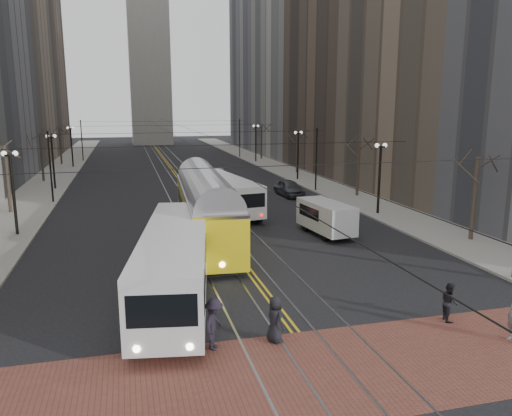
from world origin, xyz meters
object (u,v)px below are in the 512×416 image
cargo_van (326,219)px  pedestrian_a (275,319)px  sedan_grey (289,188)px  sedan_silver (216,176)px  rear_bus (226,195)px  pedestrian_d (214,324)px  pedestrian_c (449,302)px  streetcar (206,214)px  transit_bus (176,265)px

cargo_van → pedestrian_a: bearing=-125.8°
sedan_grey → sedan_silver: bearing=111.5°
rear_bus → pedestrian_d: (-5.15, -23.60, -0.51)m
rear_bus → pedestrian_c: bearing=-86.4°
cargo_van → streetcar: bearing=170.3°
transit_bus → streetcar: bearing=82.5°
sedan_silver → pedestrian_a: pedestrian_a is taller
sedan_silver → pedestrian_c: bearing=-86.9°
transit_bus → pedestrian_c: transit_bus is taller
cargo_van → pedestrian_d: cargo_van is taller
streetcar → sedan_silver: bearing=81.5°
streetcar → transit_bus: bearing=-103.9°
transit_bus → streetcar: streetcar is taller
pedestrian_a → pedestrian_c: 7.59m
rear_bus → pedestrian_d: rear_bus is taller
sedan_silver → pedestrian_c: 40.68m
cargo_van → pedestrian_d: 17.79m
transit_bus → cargo_van: 14.49m
streetcar → rear_bus: (3.09, 8.72, -0.36)m
rear_bus → cargo_van: 10.52m
sedan_grey → pedestrian_d: size_ratio=2.45×
rear_bus → pedestrian_a: rear_bus is taller
sedan_silver → pedestrian_c: size_ratio=2.84×
transit_bus → sedan_silver: 36.25m
rear_bus → cargo_van: (5.20, -9.14, -0.34)m
cargo_van → sedan_grey: (2.36, 15.14, -0.34)m
cargo_van → pedestrian_a: cargo_van is taller
sedan_silver → pedestrian_d: bearing=-100.8°
streetcar → rear_bus: 9.26m
rear_bus → sedan_grey: (7.56, 6.01, -0.68)m
rear_bus → pedestrian_a: 23.78m
sedan_grey → transit_bus: bearing=-123.7°
transit_bus → sedan_silver: (8.21, 35.29, -0.89)m
pedestrian_a → streetcar: bearing=-17.7°
rear_bus → pedestrian_a: bearing=-104.6°
streetcar → sedan_silver: size_ratio=3.38×
rear_bus → sedan_silver: bearing=74.8°
pedestrian_c → pedestrian_d: size_ratio=0.84×
transit_bus → pedestrian_c: bearing=-16.8°
pedestrian_a → pedestrian_c: bearing=-108.7°
cargo_van → rear_bus: bearing=112.8°
pedestrian_d → pedestrian_c: bearing=-62.7°
sedan_silver → pedestrian_a: (-5.02, -40.60, 0.15)m
transit_bus → pedestrian_c: size_ratio=8.09×
cargo_van → sedan_silver: (-3.00, 26.13, -0.39)m
sedan_silver → pedestrian_c: pedestrian_c is taller
transit_bus → cargo_van: (11.21, 9.17, -0.50)m
streetcar → rear_bus: bearing=73.6°
sedan_grey → pedestrian_a: pedestrian_a is taller
streetcar → cargo_van: size_ratio=3.01×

